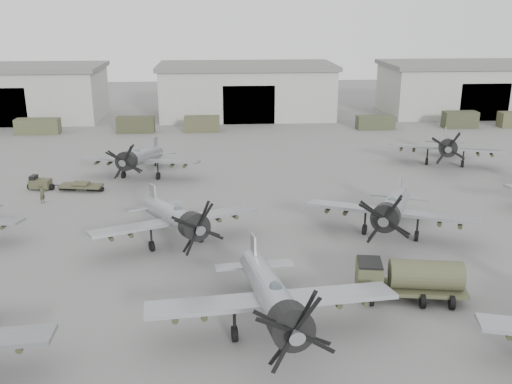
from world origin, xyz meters
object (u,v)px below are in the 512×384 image
Objects in this scene: aircraft_far_0 at (139,158)px; ground_crew at (42,193)px; tug_trailer at (56,185)px; aircraft_mid_1 at (176,218)px; fuel_tanker at (410,277)px; aircraft_far_1 at (446,146)px; aircraft_mid_2 at (392,209)px; aircraft_near_1 at (273,297)px.

aircraft_far_0 is 6.85× the size of ground_crew.
aircraft_mid_1 is at bearing -39.69° from tug_trailer.
tug_trailer is (-28.25, 24.56, -0.95)m from fuel_tanker.
aircraft_far_1 is at bearing 74.09° from fuel_tanker.
aircraft_far_1 is (34.63, 2.82, 0.06)m from aircraft_far_0.
aircraft_mid_1 is 20.23m from tug_trailer.
aircraft_mid_1 reaches higher than ground_crew.
tug_trailer is at bearing -151.79° from aircraft_far_1.
fuel_tanker is 37.45m from tug_trailer.
ground_crew reaches higher than tug_trailer.
aircraft_mid_1 is 0.99× the size of aircraft_far_0.
aircraft_mid_2 is 32.05m from ground_crew.
tug_trailer is (-13.12, 15.29, -1.82)m from aircraft_mid_1.
aircraft_mid_2 is 33.48m from tug_trailer.
fuel_tanker is 0.95× the size of tug_trailer.
fuel_tanker is at bearing -42.60° from aircraft_far_0.
fuel_tanker is (15.14, -9.26, -0.87)m from aircraft_mid_1.
aircraft_far_0 is (-11.17, 31.78, -0.22)m from aircraft_near_1.
ground_crew is at bearing -82.73° from tug_trailer.
aircraft_near_1 is 14.55m from aircraft_mid_1.
ground_crew is (-28.42, 20.53, -0.56)m from fuel_tanker.
fuel_tanker is at bearing -95.12° from aircraft_far_1.
tug_trailer is at bearing 118.01° from aircraft_near_1.
aircraft_far_1 is 44.05m from ground_crew.
fuel_tanker is (9.03, 3.95, -1.04)m from aircraft_near_1.
aircraft_near_1 is 33.69m from aircraft_far_0.
aircraft_near_1 is at bearing -147.12° from fuel_tanker.
aircraft_far_1 is 33.88m from fuel_tanker.
aircraft_far_0 reaches higher than fuel_tanker.
aircraft_near_1 reaches higher than aircraft_mid_2.
aircraft_mid_1 reaches higher than aircraft_far_0.
fuel_tanker is (-1.76, -9.84, -0.97)m from aircraft_mid_2.
aircraft_mid_1 is 36.48m from aircraft_far_1.
aircraft_near_1 is 17.51m from aircraft_mid_2.
aircraft_mid_1 is (-6.10, 13.21, -0.17)m from aircraft_near_1.
fuel_tanker is at bearing 17.61° from aircraft_near_1.
fuel_tanker reaches higher than ground_crew.
aircraft_far_0 reaches higher than tug_trailer.
aircraft_mid_2 is at bearing -20.94° from aircraft_mid_1.
ground_crew is at bearing -146.63° from aircraft_far_1.
fuel_tanker is 3.75× the size of ground_crew.
aircraft_far_1 is 6.92× the size of ground_crew.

